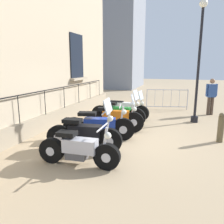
# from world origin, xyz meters

# --- Properties ---
(ground_plane) EXTENTS (60.00, 60.00, 0.00)m
(ground_plane) POSITION_xyz_m (0.00, 0.00, 0.00)
(ground_plane) COLOR tan
(building_facade) EXTENTS (0.82, 12.70, 6.77)m
(building_facade) POSITION_xyz_m (-2.93, 0.00, 3.30)
(building_facade) COLOR tan
(building_facade) RESTS_ON ground_plane
(motorcycle_silver) EXTENTS (1.97, 0.71, 0.98)m
(motorcycle_silver) POSITION_xyz_m (-0.12, -2.31, 0.39)
(motorcycle_silver) COLOR black
(motorcycle_silver) RESTS_ON ground_plane
(motorcycle_black) EXTENTS (2.10, 0.74, 1.44)m
(motorcycle_black) POSITION_xyz_m (-0.38, -1.43, 0.45)
(motorcycle_black) COLOR black
(motorcycle_black) RESTS_ON ground_plane
(motorcycle_blue) EXTENTS (2.19, 0.86, 1.08)m
(motorcycle_blue) POSITION_xyz_m (-0.35, -0.46, 0.43)
(motorcycle_blue) COLOR black
(motorcycle_blue) RESTS_ON ground_plane
(motorcycle_orange) EXTENTS (2.02, 0.61, 1.32)m
(motorcycle_orange) POSITION_xyz_m (-0.12, 0.52, 0.44)
(motorcycle_orange) COLOR black
(motorcycle_orange) RESTS_ON ground_plane
(motorcycle_green) EXTENTS (2.20, 0.58, 1.37)m
(motorcycle_green) POSITION_xyz_m (-0.26, 1.44, 0.45)
(motorcycle_green) COLOR black
(motorcycle_green) RESTS_ON ground_plane
(motorcycle_white) EXTENTS (2.14, 0.59, 1.24)m
(motorcycle_white) POSITION_xyz_m (-0.24, 2.36, 0.43)
(motorcycle_white) COLOR black
(motorcycle_white) RESTS_ON ground_plane
(lamppost) EXTENTS (0.30, 0.30, 4.61)m
(lamppost) POSITION_xyz_m (2.57, 2.71, 2.46)
(lamppost) COLOR black
(lamppost) RESTS_ON ground_plane
(crowd_barrier) EXTENTS (2.06, 0.49, 1.05)m
(crowd_barrier) POSITION_xyz_m (1.32, 5.02, 0.56)
(crowd_barrier) COLOR #B7B7BF
(crowd_barrier) RESTS_ON ground_plane
(bollard) EXTENTS (0.18, 0.18, 0.90)m
(bollard) POSITION_xyz_m (3.20, 0.43, 0.45)
(bollard) COLOR brown
(bollard) RESTS_ON ground_plane
(pedestrian_standing) EXTENTS (0.51, 0.32, 1.67)m
(pedestrian_standing) POSITION_xyz_m (3.31, 4.36, 0.94)
(pedestrian_standing) COLOR #47382D
(pedestrian_standing) RESTS_ON ground_plane
(distant_building) EXTENTS (5.62, 6.12, 9.38)m
(distant_building) POSITION_xyz_m (-5.07, 15.92, 4.69)
(distant_building) COLOR gray
(distant_building) RESTS_ON ground_plane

